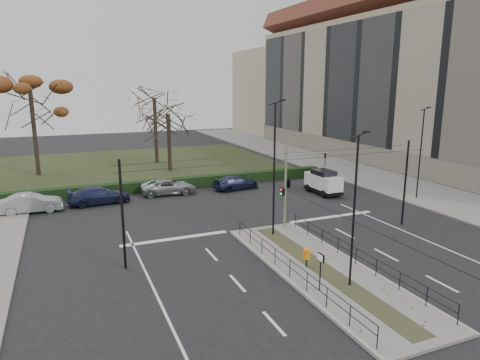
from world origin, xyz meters
The scene contains 22 objects.
ground centered at (0.00, 0.00, 0.00)m, with size 140.00×140.00×0.00m, color black.
median_island centered at (0.00, -2.50, 0.07)m, with size 4.40×15.00×0.14m, color slate.
sidewalk_east centered at (18.00, 22.00, 0.07)m, with size 8.00×90.00×0.14m, color slate.
park centered at (-6.00, 32.00, 0.05)m, with size 38.00×26.00×0.10m, color #283219.
hedge centered at (-6.00, 18.60, 0.50)m, with size 38.00×1.00×1.00m, color black.
apartment_block centered at (27.97, 23.97, 10.39)m, with size 13.09×52.10×21.64m.
median_railing centered at (0.00, -2.60, 0.98)m, with size 4.14×13.24×0.92m.
catenary centered at (0.00, 1.62, 3.42)m, with size 20.00×34.00×6.00m.
traffic_light centered at (1.81, 4.50, 3.27)m, with size 3.69×2.05×5.37m.
litter_bin centered at (-0.63, -1.88, 0.85)m, with size 0.39×0.39×0.99m.
info_panel centered at (-1.50, -4.50, 1.61)m, with size 0.11×0.49×1.88m.
streetlamp_median_near centered at (0.20, -4.57, 3.97)m, with size 0.63×0.13×7.54m.
streetlamp_median_far centered at (0.06, 3.37, 4.56)m, with size 0.73×0.15×8.70m.
streetlamp_sidewalk centered at (15.71, 6.81, 4.08)m, with size 0.65×0.13×7.76m.
parked_car_second centered at (-14.82, 15.34, 0.75)m, with size 1.59×4.57×1.51m, color #999BA0.
parked_car_third centered at (-9.75, 15.94, 0.72)m, with size 2.02×4.97×1.44m, color #1B2140.
parked_car_fourth centered at (-3.67, 16.89, 0.68)m, with size 2.26×4.90×1.36m, color #999BA0.
white_van centered at (9.32, 11.62, 1.14)m, with size 1.91×3.95×2.17m.
rust_tree centered at (-14.85, 30.16, 9.06)m, with size 7.91×7.91×11.80m.
bare_tree_center centered at (-1.38, 32.71, 7.54)m, with size 6.53×6.53×10.67m.
bare_tree_near centered at (-1.05, 27.09, 6.03)m, with size 6.75×6.75×8.51m.
parked_car_fifth centered at (2.66, 16.20, 0.64)m, with size 1.78×4.39×1.27m, color #1B2140.
Camera 1 is at (-12.20, -20.27, 9.74)m, focal length 32.00 mm.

